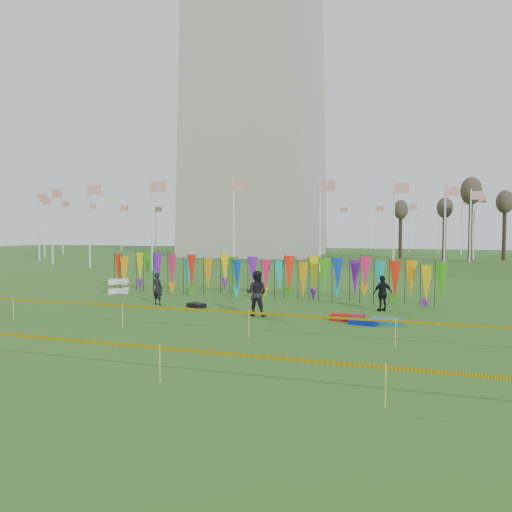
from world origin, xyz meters
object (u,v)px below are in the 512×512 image
(kite_bag_black, at_px, (196,305))
(kite_bag_teal, at_px, (386,321))
(person_right, at_px, (383,293))
(kite_bag_blue, at_px, (364,322))
(kite_bag_red, at_px, (347,317))
(person_mid, at_px, (256,293))
(box_kite, at_px, (119,286))
(person_left, at_px, (158,288))

(kite_bag_black, height_order, kite_bag_teal, kite_bag_teal)
(person_right, xyz_separation_m, kite_bag_blue, (-0.41, -3.43, -0.68))
(kite_bag_red, xyz_separation_m, kite_bag_black, (-7.09, 1.07, -0.02))
(kite_bag_red, height_order, kite_bag_teal, kite_bag_red)
(person_mid, height_order, kite_bag_blue, person_mid)
(person_right, relative_size, kite_bag_black, 1.87)
(box_kite, height_order, kite_bag_teal, box_kite)
(box_kite, bearing_deg, kite_bag_red, -17.18)
(person_mid, bearing_deg, person_left, -16.19)
(box_kite, distance_m, kite_bag_black, 7.00)
(kite_bag_blue, distance_m, kite_bag_black, 7.97)
(kite_bag_black, bearing_deg, person_left, 174.91)
(kite_bag_red, bearing_deg, box_kite, 162.82)
(person_mid, xyz_separation_m, kite_bag_teal, (5.24, -0.07, -0.84))
(person_mid, bearing_deg, kite_bag_blue, 172.66)
(person_right, xyz_separation_m, kite_bag_teal, (0.39, -3.05, -0.68))
(person_mid, height_order, kite_bag_red, person_mid)
(person_left, distance_m, kite_bag_black, 2.25)
(person_right, height_order, kite_bag_red, person_right)
(kite_bag_black, relative_size, kite_bag_teal, 0.77)
(box_kite, height_order, kite_bag_red, box_kite)
(person_left, distance_m, person_right, 10.45)
(person_right, bearing_deg, person_left, -26.33)
(person_left, xyz_separation_m, person_right, (10.34, 1.54, 0.01))
(kite_bag_blue, distance_m, kite_bag_teal, 0.89)
(person_left, bearing_deg, kite_bag_red, -175.11)
(kite_bag_blue, distance_m, kite_bag_red, 0.94)
(person_right, xyz_separation_m, kite_bag_red, (-1.11, -2.80, -0.67))
(person_left, relative_size, kite_bag_blue, 1.50)
(kite_bag_blue, height_order, kite_bag_red, kite_bag_red)
(kite_bag_black, bearing_deg, person_mid, -20.31)
(kite_bag_red, bearing_deg, person_mid, -177.34)
(person_mid, bearing_deg, box_kite, -25.65)
(person_right, bearing_deg, kite_bag_black, -22.89)
(person_mid, xyz_separation_m, kite_bag_black, (-3.36, 1.24, -0.85))
(person_left, distance_m, kite_bag_blue, 10.12)
(box_kite, xyz_separation_m, person_left, (4.16, -2.88, 0.36))
(box_kite, height_order, person_mid, person_mid)
(kite_bag_red, bearing_deg, person_right, 68.38)
(kite_bag_red, relative_size, kite_bag_teal, 1.20)
(person_left, xyz_separation_m, kite_bag_teal, (10.73, -1.51, -0.67))
(person_left, relative_size, kite_bag_black, 1.84)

